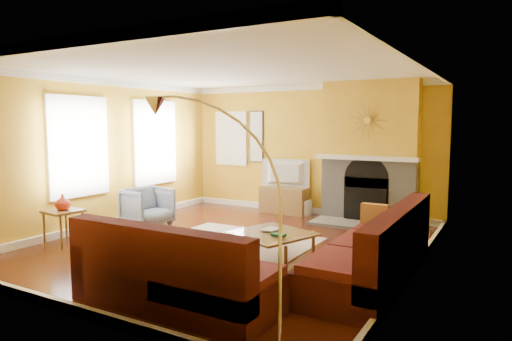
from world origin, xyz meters
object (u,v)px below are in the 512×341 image
Objects in this scene: sectional_sofa at (275,239)px; coffee_table at (271,246)px; armchair at (147,207)px; side_table at (64,227)px; media_console at (284,200)px; arc_lamp at (219,223)px.

sectional_sofa reaches higher than coffee_table.
armchair is 1.41× the size of side_table.
armchair is at bearing 165.58° from coffee_table.
coffee_table is 3.38m from media_console.
sectional_sofa is 2.01m from arc_lamp.
coffee_table is at bearing 107.73° from arc_lamp.
sectional_sofa is at bearing 6.28° from side_table.
media_console and side_table have the same top height.
sectional_sofa reaches higher than armchair.
arc_lamp reaches higher than coffee_table.
sectional_sofa is 1.72× the size of arc_lamp.
sectional_sofa is 3.55m from side_table.
sectional_sofa is 6.64× the size of side_table.
armchair is (-3.32, 1.27, -0.10)m from sectional_sofa.
sectional_sofa is 3.65× the size of media_console.
media_console reaches higher than coffee_table.
arc_lamp reaches higher than sectional_sofa.
armchair is 0.37× the size of arc_lamp.
armchair reaches higher than coffee_table.
side_table is at bearing 159.42° from arc_lamp.
media_console is (-1.64, 3.61, -0.17)m from sectional_sofa.
coffee_table is 3.31m from side_table.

